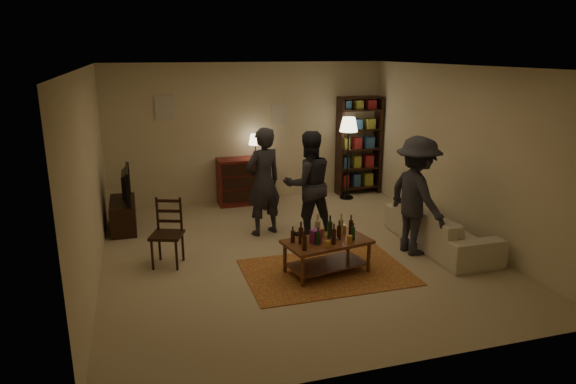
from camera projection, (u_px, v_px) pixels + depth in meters
name	position (u px, v px, depth m)	size (l,w,h in m)	color
floor	(295.00, 252.00, 7.67)	(6.00, 6.00, 0.00)	#C6B793
room_shell	(216.00, 110.00, 9.75)	(6.00, 6.00, 6.00)	beige
rug	(326.00, 272.00, 6.97)	(2.20, 1.50, 0.01)	maroon
coffee_table	(326.00, 244.00, 6.87)	(1.23, 0.82, 0.81)	brown
dining_chair	(168.00, 230.00, 7.14)	(0.53, 0.53, 0.96)	black
tv_stand	(123.00, 207.00, 8.55)	(0.40, 1.00, 1.06)	black
dresser	(244.00, 180.00, 9.99)	(1.00, 0.50, 1.36)	maroon
bookshelf	(359.00, 145.00, 10.58)	(0.90, 0.34, 2.02)	black
floor_lamp	(349.00, 130.00, 10.09)	(0.36, 0.36, 1.65)	black
sofa	(440.00, 228.00, 7.82)	(2.08, 0.81, 0.61)	beige
person_left	(263.00, 182.00, 8.22)	(0.64, 0.42, 1.76)	#26272E
person_right	(308.00, 184.00, 8.19)	(0.83, 0.65, 1.71)	#24242B
person_by_sofa	(417.00, 196.00, 7.45)	(1.13, 0.65, 1.75)	#2A2A32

